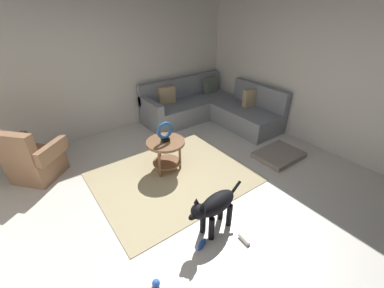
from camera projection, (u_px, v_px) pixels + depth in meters
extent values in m
cube|color=silver|center=(191.00, 210.00, 3.40)|extent=(6.00, 6.00, 0.10)
cube|color=silver|center=(100.00, 65.00, 4.75)|extent=(6.00, 0.12, 2.70)
cube|color=silver|center=(332.00, 74.00, 4.20)|extent=(0.12, 6.00, 2.70)
cube|color=tan|center=(173.00, 177.00, 3.94)|extent=(2.30, 1.90, 0.01)
cube|color=gray|center=(190.00, 109.00, 5.83)|extent=(2.20, 0.85, 0.42)
cube|color=gray|center=(182.00, 87.00, 5.86)|extent=(2.20, 0.14, 0.46)
cube|color=gray|center=(246.00, 118.00, 5.39)|extent=(0.85, 1.40, 0.42)
cube|color=gray|center=(260.00, 95.00, 5.35)|extent=(0.14, 1.40, 0.46)
cube|color=gray|center=(151.00, 106.00, 5.15)|extent=(0.16, 0.85, 0.22)
cube|color=slate|center=(210.00, 86.00, 6.17)|extent=(0.40, 0.20, 0.39)
cube|color=tan|center=(167.00, 95.00, 5.53)|extent=(0.40, 0.19, 0.38)
cube|color=tan|center=(251.00, 98.00, 5.38)|extent=(0.39, 0.19, 0.38)
cube|color=#936B4C|center=(38.00, 165.00, 3.88)|extent=(0.85, 0.85, 0.40)
cube|color=#936B4C|center=(15.00, 149.00, 3.44)|extent=(0.51, 0.54, 0.48)
cube|color=#936B4C|center=(11.00, 146.00, 3.78)|extent=(0.51, 0.48, 0.22)
cube|color=#936B4C|center=(52.00, 151.00, 3.66)|extent=(0.51, 0.48, 0.22)
cylinder|color=brown|center=(166.00, 142.00, 3.85)|extent=(0.60, 0.60, 0.04)
cylinder|color=brown|center=(167.00, 162.00, 4.04)|extent=(0.45, 0.45, 0.02)
cylinder|color=brown|center=(160.00, 151.00, 4.14)|extent=(0.04, 0.04, 0.50)
cylinder|color=brown|center=(160.00, 164.00, 3.82)|extent=(0.04, 0.04, 0.50)
cylinder|color=brown|center=(180.00, 156.00, 4.01)|extent=(0.04, 0.04, 0.50)
cube|color=black|center=(165.00, 140.00, 3.83)|extent=(0.12, 0.08, 0.05)
torus|color=#265999|center=(165.00, 130.00, 3.75)|extent=(0.28, 0.06, 0.28)
cube|color=gray|center=(279.00, 155.00, 4.42)|extent=(0.80, 0.60, 0.09)
cylinder|color=black|center=(211.00, 229.00, 2.85)|extent=(0.07, 0.07, 0.32)
cylinder|color=black|center=(203.00, 222.00, 2.94)|extent=(0.07, 0.07, 0.32)
cylinder|color=black|center=(229.00, 215.00, 3.03)|extent=(0.07, 0.07, 0.32)
cylinder|color=black|center=(221.00, 209.00, 3.12)|extent=(0.07, 0.07, 0.32)
ellipsoid|color=black|center=(217.00, 203.00, 2.87)|extent=(0.54, 0.27, 0.24)
sphere|color=black|center=(198.00, 211.00, 2.66)|extent=(0.17, 0.17, 0.17)
ellipsoid|color=black|center=(193.00, 216.00, 2.62)|extent=(0.13, 0.08, 0.07)
cone|color=black|center=(202.00, 205.00, 2.57)|extent=(0.06, 0.06, 0.07)
cone|color=black|center=(196.00, 201.00, 2.63)|extent=(0.06, 0.06, 0.07)
cylinder|color=black|center=(235.00, 189.00, 3.03)|extent=(0.20, 0.06, 0.16)
sphere|color=blue|center=(156.00, 283.00, 2.43)|extent=(0.08, 0.08, 0.08)
cylinder|color=silver|center=(244.00, 240.00, 2.88)|extent=(0.06, 0.16, 0.05)
ellipsoid|color=blue|center=(202.00, 244.00, 2.82)|extent=(0.19, 0.12, 0.06)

